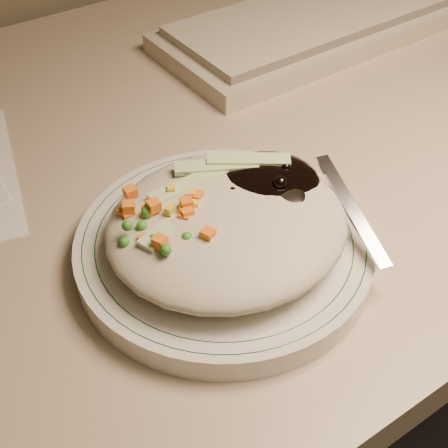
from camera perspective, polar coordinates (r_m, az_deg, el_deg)
desk at (r=0.79m, az=-0.31°, el=-2.87°), size 1.40×0.70×0.74m
plate at (r=0.50m, az=0.00°, el=-2.17°), size 0.24×0.24×0.02m
plate_rim at (r=0.50m, az=-0.00°, el=-1.35°), size 0.23×0.23×0.00m
meal at (r=0.48m, az=0.47°, el=0.64°), size 0.21×0.19×0.05m
keyboard at (r=0.87m, az=10.62°, el=18.26°), size 0.50×0.18×0.04m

